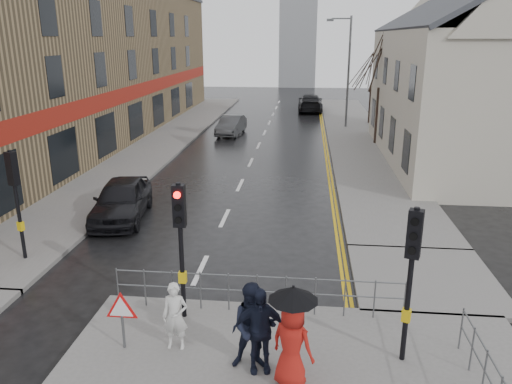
% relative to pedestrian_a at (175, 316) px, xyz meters
% --- Properties ---
extents(ground, '(120.00, 120.00, 0.00)m').
position_rel_pedestrian_a_xyz_m(ground, '(-0.34, 1.08, -0.91)').
color(ground, black).
rests_on(ground, ground).
extents(left_pavement, '(4.00, 44.00, 0.14)m').
position_rel_pedestrian_a_xyz_m(left_pavement, '(-6.84, 24.08, -0.84)').
color(left_pavement, '#605E5B').
rests_on(left_pavement, ground).
extents(right_pavement, '(4.00, 40.00, 0.14)m').
position_rel_pedestrian_a_xyz_m(right_pavement, '(6.16, 26.08, -0.84)').
color(right_pavement, '#605E5B').
rests_on(right_pavement, ground).
extents(pavement_bridge_right, '(4.00, 4.20, 0.14)m').
position_rel_pedestrian_a_xyz_m(pavement_bridge_right, '(6.16, 4.08, -0.84)').
color(pavement_bridge_right, '#605E5B').
rests_on(pavement_bridge_right, ground).
extents(building_left_terrace, '(8.00, 42.00, 10.00)m').
position_rel_pedestrian_a_xyz_m(building_left_terrace, '(-12.34, 23.08, 4.09)').
color(building_left_terrace, olive).
rests_on(building_left_terrace, ground).
extents(building_right_cream, '(9.00, 16.40, 10.10)m').
position_rel_pedestrian_a_xyz_m(building_right_cream, '(11.66, 19.08, 3.87)').
color(building_right_cream, '#B4AB9D').
rests_on(building_right_cream, ground).
extents(church_tower, '(5.00, 5.00, 18.00)m').
position_rel_pedestrian_a_xyz_m(church_tower, '(1.16, 63.08, 8.09)').
color(church_tower, gray).
rests_on(church_tower, ground).
extents(traffic_signal_near_left, '(0.28, 0.27, 3.40)m').
position_rel_pedestrian_a_xyz_m(traffic_signal_near_left, '(-0.14, 1.27, 1.55)').
color(traffic_signal_near_left, black).
rests_on(traffic_signal_near_left, near_pavement).
extents(traffic_signal_near_right, '(0.34, 0.33, 3.40)m').
position_rel_pedestrian_a_xyz_m(traffic_signal_near_right, '(4.86, 0.07, 1.55)').
color(traffic_signal_near_right, black).
rests_on(traffic_signal_near_right, near_pavement).
extents(traffic_signal_far_left, '(0.34, 0.33, 3.40)m').
position_rel_pedestrian_a_xyz_m(traffic_signal_far_left, '(-5.84, 4.08, 1.55)').
color(traffic_signal_far_left, black).
rests_on(traffic_signal_far_left, left_pavement).
extents(guard_railing_front, '(7.14, 0.04, 1.00)m').
position_rel_pedestrian_a_xyz_m(guard_railing_front, '(1.61, 1.68, -0.05)').
color(guard_railing_front, '#595B5E').
rests_on(guard_railing_front, near_pavement).
extents(warning_sign, '(0.80, 0.07, 1.35)m').
position_rel_pedestrian_a_xyz_m(warning_sign, '(-1.14, -0.13, 0.13)').
color(warning_sign, '#595B5E').
rests_on(warning_sign, near_pavement).
extents(street_lamp, '(1.83, 0.25, 8.00)m').
position_rel_pedestrian_a_xyz_m(street_lamp, '(5.48, 29.08, 3.80)').
color(street_lamp, '#595B5E').
rests_on(street_lamp, right_pavement).
extents(tree_near, '(2.40, 2.40, 6.58)m').
position_rel_pedestrian_a_xyz_m(tree_near, '(7.16, 23.08, 4.23)').
color(tree_near, '#32231C').
rests_on(tree_near, right_pavement).
extents(tree_far, '(2.40, 2.40, 5.64)m').
position_rel_pedestrian_a_xyz_m(tree_far, '(7.66, 31.08, 3.51)').
color(tree_far, '#32231C').
rests_on(tree_far, right_pavement).
extents(pedestrian_a, '(0.57, 0.38, 1.54)m').
position_rel_pedestrian_a_xyz_m(pedestrian_a, '(0.00, 0.00, 0.00)').
color(pedestrian_a, silver).
rests_on(pedestrian_a, near_pavement).
extents(pedestrian_b, '(0.96, 0.77, 1.87)m').
position_rel_pedestrian_a_xyz_m(pedestrian_b, '(1.76, -0.49, 0.17)').
color(pedestrian_b, black).
rests_on(pedestrian_b, near_pavement).
extents(pedestrian_with_umbrella, '(1.04, 0.96, 2.13)m').
position_rel_pedestrian_a_xyz_m(pedestrian_with_umbrella, '(2.55, -0.96, 0.37)').
color(pedestrian_with_umbrella, '#A41913').
rests_on(pedestrian_with_umbrella, near_pavement).
extents(pedestrian_d, '(1.14, 0.62, 1.84)m').
position_rel_pedestrian_a_xyz_m(pedestrian_d, '(1.88, -0.57, 0.15)').
color(pedestrian_d, black).
rests_on(pedestrian_d, near_pavement).
extents(car_parked, '(2.40, 4.69, 1.53)m').
position_rel_pedestrian_a_xyz_m(car_parked, '(-4.21, 8.14, -0.14)').
color(car_parked, black).
rests_on(car_parked, ground).
extents(car_mid, '(1.81, 4.17, 1.33)m').
position_rel_pedestrian_a_xyz_m(car_mid, '(-2.64, 25.63, -0.24)').
color(car_mid, '#45474A').
rests_on(car_mid, ground).
extents(car_far, '(2.27, 5.50, 1.59)m').
position_rel_pedestrian_a_xyz_m(car_far, '(2.98, 37.98, -0.11)').
color(car_far, black).
rests_on(car_far, ground).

